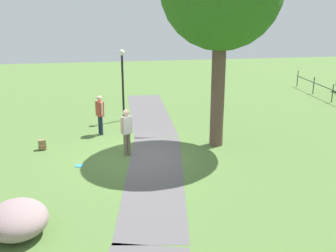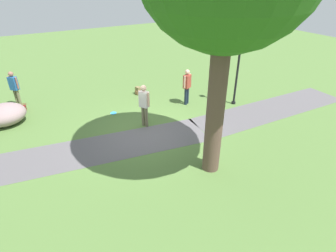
{
  "view_description": "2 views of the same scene",
  "coord_description": "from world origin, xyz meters",
  "px_view_note": "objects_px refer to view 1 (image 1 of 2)",
  "views": [
    {
      "loc": [
        14.54,
        -1.22,
        5.76
      ],
      "look_at": [
        -0.33,
        1.09,
        1.03
      ],
      "focal_mm": 44.19,
      "sensor_mm": 36.0,
      "label": 1
    },
    {
      "loc": [
        4.01,
        8.81,
        5.68
      ],
      "look_at": [
        -0.08,
        1.57,
        1.01
      ],
      "focal_mm": 29.54,
      "sensor_mm": 36.0,
      "label": 2
    }
  ],
  "objects_px": {
    "passerby_on_path": "(100,112)",
    "lamp_post": "(123,77)",
    "frisbee_on_grass": "(79,166)",
    "spare_backpack_on_lawn": "(42,145)",
    "lawn_boulder": "(17,219)",
    "man_near_boulder": "(127,129)"
  },
  "relations": [
    {
      "from": "lamp_post",
      "to": "passerby_on_path",
      "type": "relative_size",
      "value": 1.97
    },
    {
      "from": "lawn_boulder",
      "to": "man_near_boulder",
      "type": "distance_m",
      "value": 5.94
    },
    {
      "from": "lawn_boulder",
      "to": "frisbee_on_grass",
      "type": "relative_size",
      "value": 6.92
    },
    {
      "from": "lamp_post",
      "to": "frisbee_on_grass",
      "type": "height_order",
      "value": "lamp_post"
    },
    {
      "from": "lamp_post",
      "to": "spare_backpack_on_lawn",
      "type": "xyz_separation_m",
      "value": [
        3.59,
        -3.39,
        -1.92
      ]
    },
    {
      "from": "man_near_boulder",
      "to": "lawn_boulder",
      "type": "bearing_deg",
      "value": -31.07
    },
    {
      "from": "passerby_on_path",
      "to": "man_near_boulder",
      "type": "bearing_deg",
      "value": 20.16
    },
    {
      "from": "lamp_post",
      "to": "passerby_on_path",
      "type": "distance_m",
      "value": 2.57
    },
    {
      "from": "lamp_post",
      "to": "lawn_boulder",
      "type": "height_order",
      "value": "lamp_post"
    },
    {
      "from": "passerby_on_path",
      "to": "frisbee_on_grass",
      "type": "distance_m",
      "value": 3.69
    },
    {
      "from": "passerby_on_path",
      "to": "lamp_post",
      "type": "bearing_deg",
      "value": 151.3
    },
    {
      "from": "frisbee_on_grass",
      "to": "lawn_boulder",
      "type": "bearing_deg",
      "value": -16.71
    },
    {
      "from": "frisbee_on_grass",
      "to": "spare_backpack_on_lawn",
      "type": "bearing_deg",
      "value": -141.76
    },
    {
      "from": "lamp_post",
      "to": "passerby_on_path",
      "type": "xyz_separation_m",
      "value": [
        2.03,
        -1.11,
        -1.11
      ]
    },
    {
      "from": "passerby_on_path",
      "to": "lawn_boulder",
      "type": "bearing_deg",
      "value": -14.88
    },
    {
      "from": "lamp_post",
      "to": "lawn_boulder",
      "type": "xyz_separation_m",
      "value": [
        9.78,
        -3.17,
        -1.68
      ]
    },
    {
      "from": "lamp_post",
      "to": "spare_backpack_on_lawn",
      "type": "relative_size",
      "value": 8.54
    },
    {
      "from": "spare_backpack_on_lawn",
      "to": "frisbee_on_grass",
      "type": "bearing_deg",
      "value": 38.24
    },
    {
      "from": "passerby_on_path",
      "to": "frisbee_on_grass",
      "type": "relative_size",
      "value": 6.18
    },
    {
      "from": "lawn_boulder",
      "to": "lamp_post",
      "type": "bearing_deg",
      "value": 162.04
    },
    {
      "from": "man_near_boulder",
      "to": "passerby_on_path",
      "type": "distance_m",
      "value": 2.87
    },
    {
      "from": "passerby_on_path",
      "to": "spare_backpack_on_lawn",
      "type": "distance_m",
      "value": 2.88
    }
  ]
}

